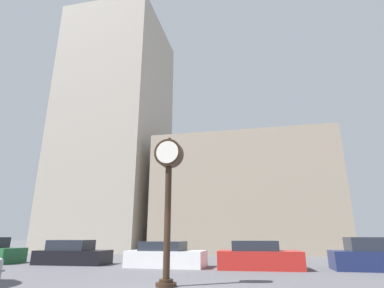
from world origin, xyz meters
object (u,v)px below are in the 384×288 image
Objects in this scene: street_clock at (168,182)px; car_black at (73,254)px; car_white at (166,256)px; car_red at (258,257)px; car_navy at (382,257)px.

car_black is (-7.44, 6.31, -2.75)m from street_clock.
car_black is 1.01× the size of car_white.
street_clock is 6.84m from car_white.
car_navy is (5.57, 0.41, 0.06)m from car_red.
car_navy is at bearing 2.95° from car_white.
street_clock is at bearing -142.59° from car_navy.
car_black is 0.91× the size of car_navy.
car_white is 10.27m from car_navy.
street_clock is at bearing -71.82° from car_white.
car_black is at bearing 177.73° from car_white.
car_black is 5.61m from car_white.
street_clock reaches higher than car_red.
car_red reaches higher than car_white.
car_black is at bearing 174.37° from car_red.
car_black is at bearing 139.71° from street_clock.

